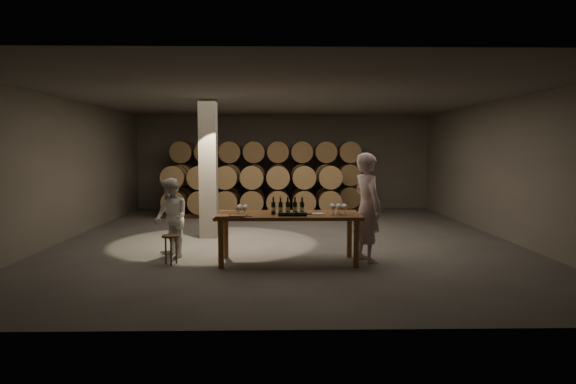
{
  "coord_description": "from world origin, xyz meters",
  "views": [
    {
      "loc": [
        -0.19,
        -11.74,
        2.09
      ],
      "look_at": [
        0.04,
        -0.24,
        1.1
      ],
      "focal_mm": 32.0,
      "sensor_mm": 36.0,
      "label": 1
    }
  ],
  "objects_px": {
    "person_woman": "(171,218)",
    "notebook_near": "(238,216)",
    "stool": "(171,240)",
    "bottle_cluster": "(288,208)",
    "tasting_table": "(288,219)",
    "person_man": "(367,207)",
    "plate": "(318,214)"
  },
  "relations": [
    {
      "from": "bottle_cluster",
      "to": "person_woman",
      "type": "bearing_deg",
      "value": 167.34
    },
    {
      "from": "notebook_near",
      "to": "person_woman",
      "type": "relative_size",
      "value": 0.17
    },
    {
      "from": "tasting_table",
      "to": "notebook_near",
      "type": "distance_m",
      "value": 0.98
    },
    {
      "from": "stool",
      "to": "person_man",
      "type": "relative_size",
      "value": 0.27
    },
    {
      "from": "bottle_cluster",
      "to": "person_woman",
      "type": "height_order",
      "value": "person_woman"
    },
    {
      "from": "plate",
      "to": "stool",
      "type": "distance_m",
      "value": 2.69
    },
    {
      "from": "stool",
      "to": "person_woman",
      "type": "height_order",
      "value": "person_woman"
    },
    {
      "from": "bottle_cluster",
      "to": "person_man",
      "type": "distance_m",
      "value": 1.47
    },
    {
      "from": "bottle_cluster",
      "to": "plate",
      "type": "relative_size",
      "value": 2.38
    },
    {
      "from": "notebook_near",
      "to": "person_man",
      "type": "xyz_separation_m",
      "value": [
        2.33,
        0.51,
        0.09
      ]
    },
    {
      "from": "bottle_cluster",
      "to": "stool",
      "type": "xyz_separation_m",
      "value": [
        -2.1,
        -0.1,
        -0.58
      ]
    },
    {
      "from": "stool",
      "to": "person_woman",
      "type": "bearing_deg",
      "value": 100.88
    },
    {
      "from": "person_man",
      "to": "person_woman",
      "type": "bearing_deg",
      "value": 62.36
    },
    {
      "from": "person_woman",
      "to": "notebook_near",
      "type": "bearing_deg",
      "value": 19.31
    },
    {
      "from": "plate",
      "to": "person_woman",
      "type": "bearing_deg",
      "value": 168.31
    },
    {
      "from": "plate",
      "to": "notebook_near",
      "type": "xyz_separation_m",
      "value": [
        -1.41,
        -0.33,
        0.01
      ]
    },
    {
      "from": "tasting_table",
      "to": "plate",
      "type": "height_order",
      "value": "plate"
    },
    {
      "from": "stool",
      "to": "plate",
      "type": "bearing_deg",
      "value": 0.5
    },
    {
      "from": "person_man",
      "to": "person_woman",
      "type": "relative_size",
      "value": 1.31
    },
    {
      "from": "stool",
      "to": "tasting_table",
      "type": "bearing_deg",
      "value": 3.06
    },
    {
      "from": "bottle_cluster",
      "to": "stool",
      "type": "bearing_deg",
      "value": -177.33
    },
    {
      "from": "bottle_cluster",
      "to": "stool",
      "type": "distance_m",
      "value": 2.18
    },
    {
      "from": "stool",
      "to": "person_woman",
      "type": "xyz_separation_m",
      "value": [
        -0.11,
        0.6,
        0.33
      ]
    },
    {
      "from": "tasting_table",
      "to": "bottle_cluster",
      "type": "distance_m",
      "value": 0.22
    },
    {
      "from": "bottle_cluster",
      "to": "stool",
      "type": "height_order",
      "value": "bottle_cluster"
    },
    {
      "from": "tasting_table",
      "to": "notebook_near",
      "type": "relative_size",
      "value": 9.75
    },
    {
      "from": "tasting_table",
      "to": "plate",
      "type": "distance_m",
      "value": 0.56
    },
    {
      "from": "person_man",
      "to": "notebook_near",
      "type": "bearing_deg",
      "value": 80.87
    },
    {
      "from": "plate",
      "to": "person_man",
      "type": "relative_size",
      "value": 0.13
    },
    {
      "from": "notebook_near",
      "to": "stool",
      "type": "relative_size",
      "value": 0.5
    },
    {
      "from": "tasting_table",
      "to": "person_man",
      "type": "height_order",
      "value": "person_man"
    },
    {
      "from": "tasting_table",
      "to": "person_woman",
      "type": "bearing_deg",
      "value": 167.76
    }
  ]
}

